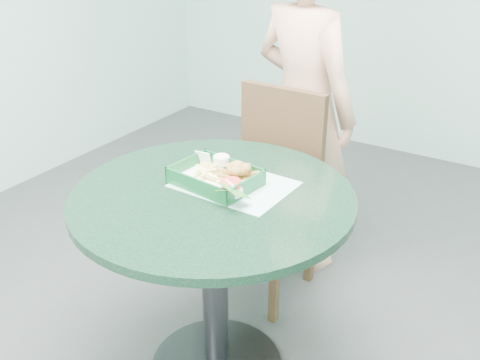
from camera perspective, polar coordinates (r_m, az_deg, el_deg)
The scene contains 9 objects.
cafe_table at distance 1.97m, azimuth -2.67°, elevation -6.25°, with size 0.96×0.96×0.75m.
dining_chair at distance 2.51m, azimuth 3.09°, elevation 0.06°, with size 0.41×0.41×0.93m.
diner_person at distance 2.62m, azimuth 6.51°, elevation 7.86°, with size 0.60×0.39×1.64m, color tan.
placemat at distance 1.94m, azimuth -0.57°, elevation -0.98°, with size 0.38×0.29×0.00m, color #B0E2DE.
food_basket at distance 1.94m, azimuth -2.50°, elevation -0.49°, with size 0.28×0.21×0.06m.
crab_sandwich at distance 1.92m, azimuth -0.23°, elevation 0.35°, with size 0.12×0.12×0.07m.
fries_pile at distance 1.97m, azimuth -3.31°, elevation 0.55°, with size 0.10×0.11×0.04m, color #FFED88, non-canonical shape.
sauce_ramekin at distance 2.01m, azimuth -2.23°, elevation 1.56°, with size 0.06×0.06×0.03m.
garnish_cup at distance 1.83m, azimuth -0.44°, elevation -1.34°, with size 0.11×0.11×0.04m.
Camera 1 is at (0.96, -1.36, 1.64)m, focal length 42.00 mm.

